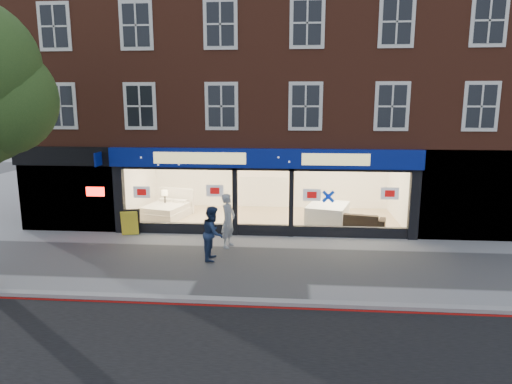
# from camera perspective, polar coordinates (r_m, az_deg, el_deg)

# --- Properties ---
(ground) EXTENTS (120.00, 120.00, 0.00)m
(ground) POSITION_cam_1_polar(r_m,az_deg,el_deg) (14.43, 0.05, -8.89)
(ground) COLOR gray
(ground) RESTS_ON ground
(kerb_line) EXTENTS (60.00, 0.10, 0.01)m
(kerb_line) POSITION_cam_1_polar(r_m,az_deg,el_deg) (11.58, -1.23, -14.14)
(kerb_line) COLOR #8C0A07
(kerb_line) RESTS_ON ground
(kerb_stone) EXTENTS (60.00, 0.25, 0.12)m
(kerb_stone) POSITION_cam_1_polar(r_m,az_deg,el_deg) (11.74, -1.12, -13.49)
(kerb_stone) COLOR gray
(kerb_stone) RESTS_ON ground
(showroom_floor) EXTENTS (11.00, 4.50, 0.10)m
(showroom_floor) POSITION_cam_1_polar(r_m,az_deg,el_deg) (19.42, 1.31, -3.42)
(showroom_floor) COLOR tan
(showroom_floor) RESTS_ON ground
(building) EXTENTS (19.00, 8.26, 10.30)m
(building) POSITION_cam_1_polar(r_m,az_deg,el_deg) (20.53, 1.64, 16.01)
(building) COLOR brown
(building) RESTS_ON ground
(display_bed) EXTENTS (2.06, 2.31, 1.10)m
(display_bed) POSITION_cam_1_polar(r_m,az_deg,el_deg) (19.92, -11.06, -2.18)
(display_bed) COLOR white
(display_bed) RESTS_ON showroom_floor
(bedside_table) EXTENTS (0.54, 0.54, 0.55)m
(bedside_table) POSITION_cam_1_polar(r_m,az_deg,el_deg) (20.17, -11.26, -2.13)
(bedside_table) COLOR brown
(bedside_table) RESTS_ON showroom_floor
(mattress_stack) EXTENTS (1.95, 2.23, 0.75)m
(mattress_stack) POSITION_cam_1_polar(r_m,az_deg,el_deg) (18.87, 8.94, -2.66)
(mattress_stack) COLOR silver
(mattress_stack) RESTS_ON showroom_floor
(sofa) EXTENTS (2.15, 1.27, 0.59)m
(sofa) POSITION_cam_1_polar(r_m,az_deg,el_deg) (18.38, 12.71, -3.44)
(sofa) COLOR black
(sofa) RESTS_ON showroom_floor
(a_board) EXTENTS (0.70, 0.53, 0.97)m
(a_board) POSITION_cam_1_polar(r_m,az_deg,el_deg) (17.88, -15.40, -3.69)
(a_board) COLOR yellow
(a_board) RESTS_ON ground
(pedestrian_grey) EXTENTS (0.64, 0.79, 1.88)m
(pedestrian_grey) POSITION_cam_1_polar(r_m,az_deg,el_deg) (15.78, -3.50, -3.57)
(pedestrian_grey) COLOR #9DA0A4
(pedestrian_grey) RESTS_ON ground
(pedestrian_blue) EXTENTS (0.66, 0.85, 1.74)m
(pedestrian_blue) POSITION_cam_1_polar(r_m,az_deg,el_deg) (14.59, -5.40, -5.12)
(pedestrian_blue) COLOR #1B2B4D
(pedestrian_blue) RESTS_ON ground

